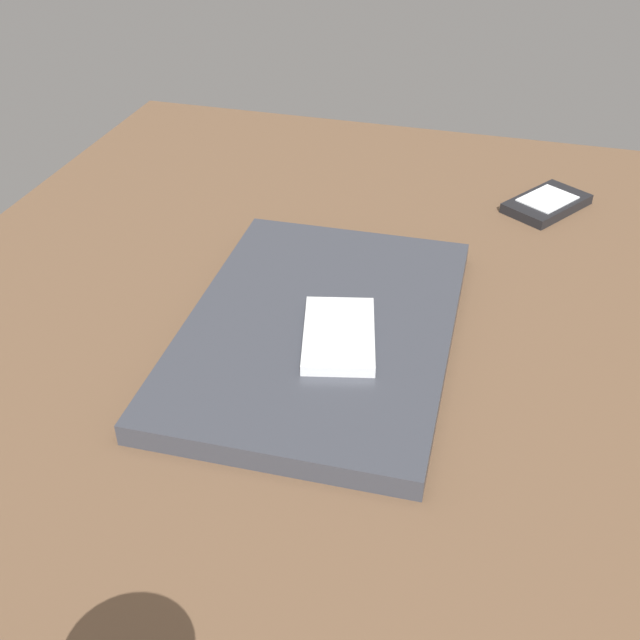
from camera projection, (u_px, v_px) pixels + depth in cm
name	position (u px, v px, depth cm)	size (l,w,h in cm)	color
desk_surface	(275.00, 411.00, 63.05)	(120.00, 80.00, 3.00)	brown
laptop_closed	(320.00, 330.00, 68.09)	(33.24, 22.86, 1.93)	#33353D
cell_phone_on_laptop	(339.00, 335.00, 65.00)	(11.08, 8.10, 1.10)	silver
cell_phone_on_desk	(547.00, 203.00, 88.70)	(11.39, 10.22, 1.26)	black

